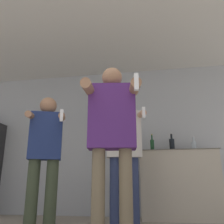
% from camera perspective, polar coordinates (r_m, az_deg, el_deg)
% --- Properties ---
extents(wall_back, '(7.00, 0.06, 2.55)m').
position_cam_1_polar(wall_back, '(4.49, -1.51, -6.37)').
color(wall_back, '#B2B7BC').
rests_on(wall_back, ground_plane).
extents(ceiling_slab, '(7.00, 3.63, 0.05)m').
position_cam_1_polar(ceiling_slab, '(3.56, -6.62, 19.59)').
color(ceiling_slab, silver).
rests_on(ceiling_slab, wall_back).
extents(counter, '(1.18, 0.54, 1.01)m').
position_cam_1_polar(counter, '(4.06, 15.18, -15.70)').
color(counter, '#BCB29E').
rests_on(counter, ground_plane).
extents(bottle_tall_gin, '(0.06, 0.06, 0.30)m').
position_cam_1_polar(bottle_tall_gin, '(4.16, 9.18, -7.54)').
color(bottle_tall_gin, '#194723').
rests_on(bottle_tall_gin, counter).
extents(bottle_dark_rum, '(0.07, 0.07, 0.24)m').
position_cam_1_polar(bottle_dark_rum, '(4.20, 18.25, -7.34)').
color(bottle_dark_rum, silver).
rests_on(bottle_dark_rum, counter).
extents(bottle_amber_bourbon, '(0.08, 0.08, 0.29)m').
position_cam_1_polar(bottle_amber_bourbon, '(4.17, 13.55, -7.28)').
color(bottle_amber_bourbon, black).
rests_on(bottle_amber_bourbon, counter).
extents(person_woman_foreground, '(0.55, 0.55, 1.59)m').
position_cam_1_polar(person_woman_foreground, '(2.26, 0.00, -4.10)').
color(person_woman_foreground, '#75664C').
rests_on(person_woman_foreground, ground_plane).
extents(person_man_side, '(0.55, 0.57, 1.59)m').
position_cam_1_polar(person_man_side, '(3.21, -15.10, -8.57)').
color(person_man_side, '#38422D').
rests_on(person_man_side, ground_plane).
extents(person_spectator_back, '(0.58, 0.58, 1.69)m').
position_cam_1_polar(person_spectator_back, '(3.36, 2.74, -7.46)').
color(person_spectator_back, navy).
rests_on(person_spectator_back, ground_plane).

